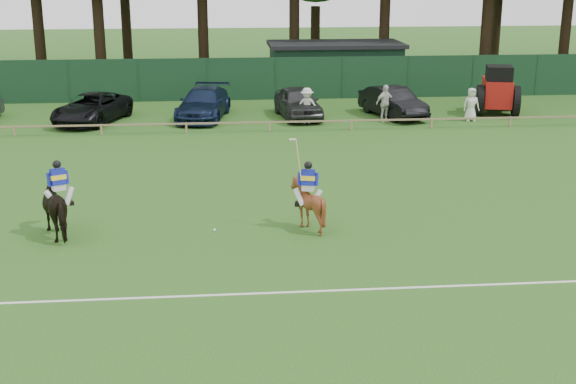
{
  "coord_description": "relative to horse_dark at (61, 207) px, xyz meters",
  "views": [
    {
      "loc": [
        -1.49,
        -18.44,
        7.83
      ],
      "look_at": [
        0.5,
        3.0,
        1.4
      ],
      "focal_mm": 48.0,
      "sensor_mm": 36.0,
      "label": 1
    }
  ],
  "objects": [
    {
      "name": "ground",
      "position": [
        6.21,
        -3.81,
        -0.89
      ],
      "size": [
        160.0,
        160.0,
        0.0
      ],
      "primitive_type": "plane",
      "color": "#1E4C14",
      "rests_on": "ground"
    },
    {
      "name": "horse_dark",
      "position": [
        0.0,
        0.0,
        0.0
      ],
      "size": [
        1.8,
        2.3,
        1.77
      ],
      "primitive_type": "imported",
      "rotation": [
        0.0,
        0.0,
        3.61
      ],
      "color": "black",
      "rests_on": "ground"
    },
    {
      "name": "horse_chestnut",
      "position": [
        7.38,
        -0.08,
        -0.12
      ],
      "size": [
        1.54,
        1.65,
        1.54
      ],
      "primitive_type": "imported",
      "rotation": [
        0.0,
        0.0,
        2.9
      ],
      "color": "brown",
      "rests_on": "ground"
    },
    {
      "name": "suv_black",
      "position": [
        -1.65,
        17.17,
        -0.15
      ],
      "size": [
        4.03,
        5.8,
        1.47
      ],
      "primitive_type": "imported",
      "rotation": [
        0.0,
        0.0,
        -0.33
      ],
      "color": "black",
      "rests_on": "ground"
    },
    {
      "name": "sedan_navy",
      "position": [
        4.01,
        17.67,
        -0.09
      ],
      "size": [
        3.2,
        5.78,
        1.59
      ],
      "primitive_type": "imported",
      "rotation": [
        0.0,
        0.0,
        -0.19
      ],
      "color": "#121E3B",
      "rests_on": "ground"
    },
    {
      "name": "hatch_grey",
      "position": [
        8.93,
        17.45,
        -0.08
      ],
      "size": [
        2.48,
        4.95,
        1.62
      ],
      "primitive_type": "imported",
      "rotation": [
        0.0,
        0.0,
        0.12
      ],
      "color": "#333235",
      "rests_on": "ground"
    },
    {
      "name": "estate_black",
      "position": [
        13.95,
        17.22,
        -0.1
      ],
      "size": [
        3.06,
        5.03,
        1.57
      ],
      "primitive_type": "imported",
      "rotation": [
        0.0,
        0.0,
        0.32
      ],
      "color": "black",
      "rests_on": "ground"
    },
    {
      "name": "spectator_left",
      "position": [
        9.22,
        15.94,
        0.02
      ],
      "size": [
        1.27,
        0.86,
        1.81
      ],
      "primitive_type": "imported",
      "rotation": [
        0.0,
        0.0,
        -0.17
      ],
      "color": "beige",
      "rests_on": "ground"
    },
    {
      "name": "spectator_mid",
      "position": [
        13.24,
        16.0,
        0.07
      ],
      "size": [
        1.2,
        0.92,
        1.9
      ],
      "primitive_type": "imported",
      "rotation": [
        0.0,
        0.0,
        0.47
      ],
      "color": "silver",
      "rests_on": "ground"
    },
    {
      "name": "spectator_right",
      "position": [
        17.7,
        15.78,
        -0.03
      ],
      "size": [
        0.84,
        0.56,
        1.71
      ],
      "primitive_type": "imported",
      "rotation": [
        0.0,
        0.0,
        0.02
      ],
      "color": "silver",
      "rests_on": "ground"
    },
    {
      "name": "rider_dark",
      "position": [
        0.01,
        -0.01,
        0.78
      ],
      "size": [
        0.89,
        0.6,
        1.41
      ],
      "rotation": [
        0.0,
        0.0,
        3.61
      ],
      "color": "silver",
      "rests_on": "ground"
    },
    {
      "name": "rider_chestnut",
      "position": [
        7.38,
        -0.09,
        0.59
      ],
      "size": [
        0.93,
        0.7,
        2.05
      ],
      "rotation": [
        0.0,
        0.0,
        2.9
      ],
      "color": "silver",
      "rests_on": "ground"
    },
    {
      "name": "polo_ball",
      "position": [
        4.53,
        -0.1,
        -0.84
      ],
      "size": [
        0.09,
        0.09,
        0.09
      ],
      "primitive_type": "sphere",
      "color": "silver",
      "rests_on": "ground"
    },
    {
      "name": "pitch_lines",
      "position": [
        6.21,
        -7.31,
        -0.88
      ],
      "size": [
        60.0,
        5.1,
        0.01
      ],
      "color": "silver",
      "rests_on": "ground"
    },
    {
      "name": "pitch_rail",
      "position": [
        6.21,
        14.19,
        -0.44
      ],
      "size": [
        62.1,
        0.1,
        0.5
      ],
      "color": "#997F5B",
      "rests_on": "ground"
    },
    {
      "name": "perimeter_fence",
      "position": [
        6.21,
        23.19,
        0.36
      ],
      "size": [
        92.08,
        0.08,
        2.5
      ],
      "color": "#14351E",
      "rests_on": "ground"
    },
    {
      "name": "utility_shed",
      "position": [
        12.21,
        26.19,
        0.65
      ],
      "size": [
        8.4,
        4.4,
        3.04
      ],
      "color": "#14331E",
      "rests_on": "ground"
    },
    {
      "name": "tree_row",
      "position": [
        8.21,
        31.19,
        -0.89
      ],
      "size": [
        96.0,
        12.0,
        21.0
      ],
      "primitive_type": null,
      "color": "#26561C",
      "rests_on": "ground"
    },
    {
      "name": "tractor",
      "position": [
        19.68,
        17.52,
        0.35
      ],
      "size": [
        2.78,
        3.52,
        2.61
      ],
      "rotation": [
        0.0,
        0.0,
        -0.25
      ],
      "color": "#AB130F",
      "rests_on": "ground"
    }
  ]
}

